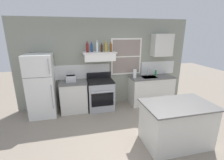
% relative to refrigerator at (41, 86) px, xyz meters
% --- Properties ---
extents(ground_plane, '(16.00, 16.00, 0.00)m').
position_rel_refrigerator_xyz_m(ground_plane, '(1.90, -1.84, -0.87)').
color(ground_plane, gray).
extents(back_wall, '(5.40, 0.11, 2.70)m').
position_rel_refrigerator_xyz_m(back_wall, '(1.93, 0.39, 0.48)').
color(back_wall, gray).
rests_on(back_wall, ground_plane).
extents(refrigerator, '(0.70, 0.72, 1.75)m').
position_rel_refrigerator_xyz_m(refrigerator, '(0.00, 0.00, 0.00)').
color(refrigerator, white).
rests_on(refrigerator, ground_plane).
extents(counter_left_of_stove, '(0.79, 0.63, 0.91)m').
position_rel_refrigerator_xyz_m(counter_left_of_stove, '(0.85, 0.06, -0.42)').
color(counter_left_of_stove, silver).
rests_on(counter_left_of_stove, ground_plane).
extents(toaster, '(0.30, 0.20, 0.19)m').
position_rel_refrigerator_xyz_m(toaster, '(0.80, 0.09, 0.14)').
color(toaster, silver).
rests_on(toaster, counter_left_of_stove).
extents(stove_range, '(0.76, 0.69, 1.09)m').
position_rel_refrigerator_xyz_m(stove_range, '(1.65, 0.02, -0.41)').
color(stove_range, '#9EA0A5').
rests_on(stove_range, ground_plane).
extents(range_hood_shelf, '(0.96, 0.52, 0.24)m').
position_rel_refrigerator_xyz_m(range_hood_shelf, '(1.65, 0.12, 0.75)').
color(range_hood_shelf, white).
extents(bottle_red_label_wine, '(0.07, 0.07, 0.30)m').
position_rel_refrigerator_xyz_m(bottle_red_label_wine, '(1.31, 0.11, 1.00)').
color(bottle_red_label_wine, maroon).
rests_on(bottle_red_label_wine, range_hood_shelf).
extents(bottle_blue_liqueur, '(0.07, 0.07, 0.28)m').
position_rel_refrigerator_xyz_m(bottle_blue_liqueur, '(1.44, 0.16, 0.99)').
color(bottle_blue_liqueur, '#1E478C').
rests_on(bottle_blue_liqueur, range_hood_shelf).
extents(bottle_clear_tall, '(0.06, 0.06, 0.34)m').
position_rel_refrigerator_xyz_m(bottle_clear_tall, '(1.58, 0.06, 1.01)').
color(bottle_clear_tall, silver).
rests_on(bottle_clear_tall, range_hood_shelf).
extents(bottle_brown_stout, '(0.06, 0.06, 0.24)m').
position_rel_refrigerator_xyz_m(bottle_brown_stout, '(1.73, 0.14, 0.97)').
color(bottle_brown_stout, '#381E0F').
rests_on(bottle_brown_stout, range_hood_shelf).
extents(bottle_champagne_gold_foil, '(0.08, 0.08, 0.31)m').
position_rel_refrigerator_xyz_m(bottle_champagne_gold_foil, '(1.86, 0.17, 1.00)').
color(bottle_champagne_gold_foil, '#B29333').
rests_on(bottle_champagne_gold_foil, range_hood_shelf).
extents(bottle_amber_wine, '(0.07, 0.07, 0.28)m').
position_rel_refrigerator_xyz_m(bottle_amber_wine, '(1.99, 0.10, 0.99)').
color(bottle_amber_wine, brown).
rests_on(bottle_amber_wine, range_hood_shelf).
extents(counter_right_with_sink, '(1.43, 0.63, 0.91)m').
position_rel_refrigerator_xyz_m(counter_right_with_sink, '(3.35, 0.06, -0.42)').
color(counter_right_with_sink, silver).
rests_on(counter_right_with_sink, ground_plane).
extents(sink_faucet, '(0.03, 0.17, 0.28)m').
position_rel_refrigerator_xyz_m(sink_faucet, '(3.25, 0.16, 0.21)').
color(sink_faucet, silver).
rests_on(sink_faucet, counter_right_with_sink).
extents(paper_towel_roll, '(0.11, 0.11, 0.27)m').
position_rel_refrigerator_xyz_m(paper_towel_roll, '(2.75, 0.06, 0.17)').
color(paper_towel_roll, white).
rests_on(paper_towel_roll, counter_right_with_sink).
extents(dish_soap_bottle, '(0.06, 0.06, 0.18)m').
position_rel_refrigerator_xyz_m(dish_soap_bottle, '(3.53, 0.16, 0.13)').
color(dish_soap_bottle, '#268C3F').
rests_on(dish_soap_bottle, counter_right_with_sink).
extents(kitchen_island, '(1.40, 0.90, 0.91)m').
position_rel_refrigerator_xyz_m(kitchen_island, '(2.91, -1.97, -0.42)').
color(kitchen_island, silver).
rests_on(kitchen_island, ground_plane).
extents(upper_cabinet_right, '(0.64, 0.32, 0.70)m').
position_rel_refrigerator_xyz_m(upper_cabinet_right, '(3.70, 0.20, 1.03)').
color(upper_cabinet_right, silver).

